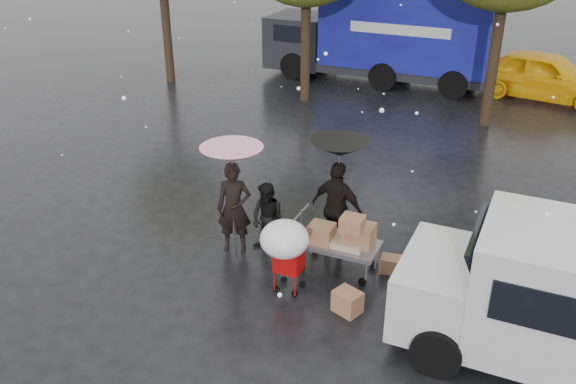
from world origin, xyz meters
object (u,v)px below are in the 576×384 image
at_px(person_black, 337,208).
at_px(vendor_cart, 343,237).
at_px(person_pink, 234,208).
at_px(blue_truck, 385,34).
at_px(shopping_cart, 285,242).
at_px(yellow_taxi, 545,76).

bearing_deg(person_black, vendor_cart, 131.12).
height_order(person_pink, blue_truck, blue_truck).
relative_size(person_pink, person_black, 0.97).
relative_size(vendor_cart, blue_truck, 0.18).
distance_m(person_pink, shopping_cart, 1.84).
height_order(shopping_cart, yellow_taxi, yellow_taxi).
bearing_deg(shopping_cart, person_black, 80.30).
distance_m(person_pink, yellow_taxi, 13.90).
height_order(person_black, shopping_cart, person_black).
xyz_separation_m(person_black, shopping_cart, (-0.30, -1.74, 0.11)).
bearing_deg(blue_truck, person_pink, -86.21).
relative_size(person_black, vendor_cart, 1.25).
bearing_deg(shopping_cart, person_pink, 147.56).
bearing_deg(person_black, yellow_taxi, -91.52).
bearing_deg(person_pink, vendor_cart, -17.76).
distance_m(vendor_cart, yellow_taxi, 13.17).
distance_m(person_black, shopping_cart, 1.77).
distance_m(person_black, yellow_taxi, 12.65).
relative_size(person_pink, yellow_taxi, 0.38).
xyz_separation_m(person_pink, shopping_cart, (1.55, -0.98, 0.14)).
distance_m(vendor_cart, blue_truck, 13.19).
bearing_deg(yellow_taxi, blue_truck, 101.32).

